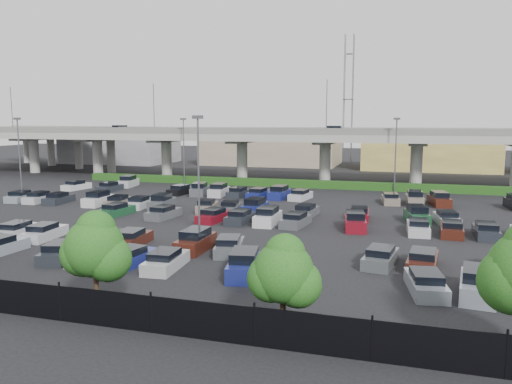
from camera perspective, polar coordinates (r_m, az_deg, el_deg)
ground at (r=51.68m, az=-3.03°, el=-2.85°), size 280.00×280.00×0.00m
overpass at (r=81.72m, az=4.29°, el=6.08°), size 150.00×13.00×15.80m
on_ramp at (r=114.16m, az=-20.95°, el=6.07°), size 50.93×30.13×8.80m
hedge at (r=75.35m, az=3.28°, el=1.02°), size 66.00×1.60×1.10m
fence at (r=27.58m, az=-23.26°, el=-11.39°), size 70.00×0.10×2.00m
tree_row at (r=27.51m, az=-20.39°, el=-5.60°), size 65.07×3.66×5.94m
parked_cars at (r=47.49m, az=-3.97°, el=-3.07°), size 63.03×41.66×1.67m
light_poles at (r=54.22m, az=-6.50°, el=4.27°), size 66.90×48.38×10.30m
distant_buildings at (r=109.92m, az=14.04°, el=4.68°), size 138.00×24.00×9.00m
comm_tower at (r=122.67m, az=10.50°, el=10.66°), size 2.40×2.40×30.00m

